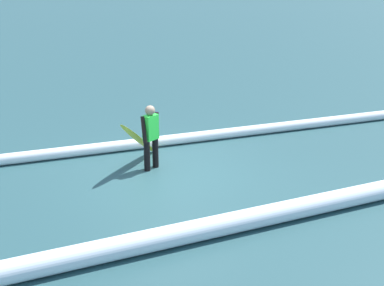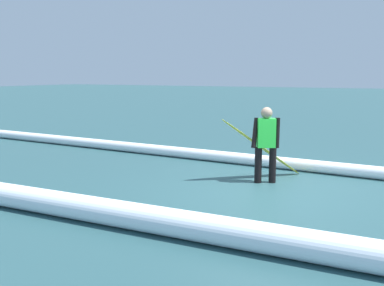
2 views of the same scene
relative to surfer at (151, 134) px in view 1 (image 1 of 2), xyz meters
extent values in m
plane|color=#284C51|center=(-0.30, 0.46, -0.82)|extent=(122.78, 122.78, 0.00)
cylinder|color=black|center=(0.12, 0.07, -0.48)|extent=(0.14, 0.14, 0.70)
cylinder|color=black|center=(-0.12, -0.07, -0.48)|extent=(0.14, 0.14, 0.70)
cube|color=#2DD83F|center=(0.00, 0.00, 0.15)|extent=(0.39, 0.34, 0.56)
sphere|color=gray|center=(0.00, 0.00, 0.54)|extent=(0.22, 0.22, 0.22)
cylinder|color=black|center=(0.19, 0.11, 0.15)|extent=(0.09, 0.23, 0.59)
cylinder|color=black|center=(-0.19, -0.11, 0.15)|extent=(0.09, 0.11, 0.58)
ellipsoid|color=yellow|center=(0.19, -0.33, -0.20)|extent=(1.36, 1.62, 1.27)
ellipsoid|color=red|center=(0.19, -0.33, -0.20)|extent=(1.01, 1.23, 1.02)
cylinder|color=white|center=(2.36, -1.49, -0.69)|extent=(23.21, 1.16, 0.26)
cylinder|color=white|center=(-2.15, 3.29, -0.64)|extent=(15.55, 0.84, 0.37)
camera|label=1|loc=(3.39, 10.57, 3.62)|focal=49.45mm
camera|label=2|loc=(-2.71, 8.13, 1.27)|focal=41.64mm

